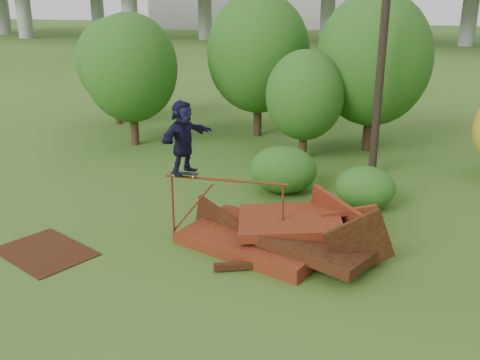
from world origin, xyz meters
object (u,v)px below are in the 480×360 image
(skater, at_px, (183,137))
(flat_plate, at_px, (45,252))
(utility_pole, at_px, (383,35))
(scrap_pile, at_px, (280,236))

(skater, distance_m, flat_plate, 4.47)
(flat_plate, relative_size, utility_pole, 0.25)
(scrap_pile, relative_size, skater, 3.00)
(skater, relative_size, utility_pole, 0.19)
(scrap_pile, height_order, utility_pole, utility_pole)
(scrap_pile, xyz_separation_m, utility_pole, (1.68, 6.83, 4.48))
(skater, bearing_deg, flat_plate, 138.34)
(flat_plate, height_order, utility_pole, utility_pole)
(skater, xyz_separation_m, flat_plate, (-3.05, -1.79, -2.74))
(scrap_pile, xyz_separation_m, skater, (-2.48, -0.18, 2.40))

